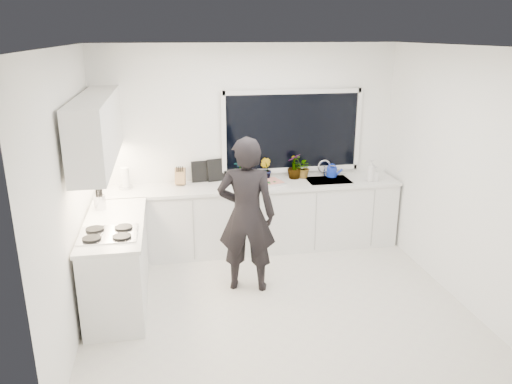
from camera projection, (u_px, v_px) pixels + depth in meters
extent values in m
cube|color=beige|center=(275.00, 303.00, 5.48)|extent=(4.00, 3.50, 0.02)
cube|color=white|center=(248.00, 147.00, 6.71)|extent=(4.00, 0.02, 2.70)
cube|color=white|center=(69.00, 195.00, 4.72)|extent=(0.02, 3.50, 2.70)
cube|color=white|center=(457.00, 175.00, 5.41)|extent=(0.02, 3.50, 2.70)
cube|color=white|center=(278.00, 45.00, 4.65)|extent=(4.00, 3.50, 0.02)
cube|color=black|center=(292.00, 131.00, 6.72)|extent=(1.80, 0.02, 1.00)
cube|color=white|center=(252.00, 218.00, 6.70)|extent=(3.92, 0.58, 0.88)
cube|color=white|center=(117.00, 264.00, 5.38)|extent=(0.58, 1.60, 0.88)
cube|color=silver|center=(252.00, 186.00, 6.55)|extent=(3.94, 0.62, 0.04)
cube|color=silver|center=(114.00, 224.00, 5.24)|extent=(0.62, 1.60, 0.04)
cube|color=white|center=(97.00, 129.00, 5.26)|extent=(0.34, 2.10, 0.70)
cube|color=silver|center=(328.00, 184.00, 6.75)|extent=(0.58, 0.42, 0.14)
cylinder|color=silver|center=(324.00, 168.00, 6.89)|extent=(0.03, 0.03, 0.22)
cube|color=black|center=(108.00, 234.00, 4.90)|extent=(0.56, 0.48, 0.03)
imported|color=black|center=(247.00, 215.00, 5.53)|extent=(0.73, 0.57, 1.78)
cube|color=silver|center=(266.00, 183.00, 6.55)|extent=(0.51, 0.43, 0.03)
cube|color=red|center=(266.00, 182.00, 6.55)|extent=(0.46, 0.39, 0.01)
cylinder|color=#112BA8|center=(332.00, 172.00, 6.88)|extent=(0.15, 0.15, 0.13)
cylinder|color=silver|center=(125.00, 179.00, 6.33)|extent=(0.14, 0.14, 0.26)
cube|color=olive|center=(180.00, 177.00, 6.49)|extent=(0.15, 0.12, 0.22)
cylinder|color=silver|center=(100.00, 202.00, 5.60)|extent=(0.14, 0.14, 0.16)
cube|color=black|center=(200.00, 171.00, 6.62)|extent=(0.22, 0.04, 0.28)
cube|color=black|center=(217.00, 170.00, 6.66)|extent=(0.25, 0.07, 0.30)
imported|color=#26662D|center=(240.00, 171.00, 6.64)|extent=(0.18, 0.14, 0.29)
imported|color=#26662D|center=(266.00, 169.00, 6.70)|extent=(0.19, 0.21, 0.30)
imported|color=#26662D|center=(295.00, 166.00, 6.76)|extent=(0.27, 0.27, 0.34)
imported|color=#26662D|center=(303.00, 168.00, 6.78)|extent=(0.35, 0.34, 0.29)
imported|color=#D8BF66|center=(371.00, 170.00, 6.64)|extent=(0.14, 0.14, 0.30)
imported|color=#D8BF66|center=(374.00, 174.00, 6.66)|extent=(0.10, 0.10, 0.20)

